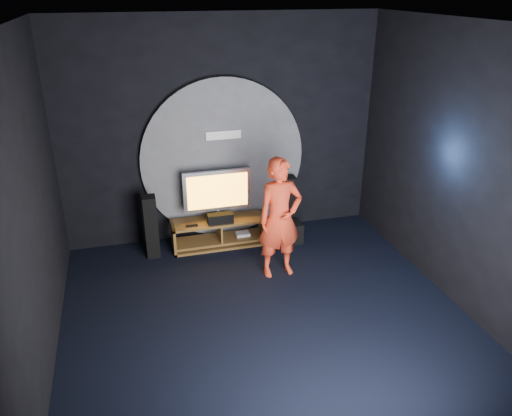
% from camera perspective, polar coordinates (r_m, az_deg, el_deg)
% --- Properties ---
extents(floor, '(5.00, 5.00, 0.00)m').
position_cam_1_polar(floor, '(6.45, 1.17, -12.46)').
color(floor, black).
rests_on(floor, ground).
extents(back_wall, '(5.00, 0.04, 3.50)m').
position_cam_1_polar(back_wall, '(7.88, -3.92, 8.75)').
color(back_wall, black).
rests_on(back_wall, ground).
extents(front_wall, '(5.00, 0.04, 3.50)m').
position_cam_1_polar(front_wall, '(3.55, 13.17, -12.87)').
color(front_wall, black).
rests_on(front_wall, ground).
extents(left_wall, '(0.04, 5.00, 3.50)m').
position_cam_1_polar(left_wall, '(5.47, -24.67, -0.73)').
color(left_wall, black).
rests_on(left_wall, ground).
extents(right_wall, '(0.04, 5.00, 3.50)m').
position_cam_1_polar(right_wall, '(6.69, 22.36, 4.08)').
color(right_wall, black).
rests_on(right_wall, ground).
extents(ceiling, '(5.00, 5.00, 0.01)m').
position_cam_1_polar(ceiling, '(5.17, 1.52, 20.39)').
color(ceiling, black).
rests_on(ceiling, back_wall).
extents(wall_disc_panel, '(2.60, 0.11, 2.60)m').
position_cam_1_polar(wall_disc_panel, '(7.96, -3.75, 5.53)').
color(wall_disc_panel, '#515156').
rests_on(wall_disc_panel, ground).
extents(media_console, '(1.51, 0.45, 0.45)m').
position_cam_1_polar(media_console, '(8.00, -4.14, -2.99)').
color(media_console, brown).
rests_on(media_console, ground).
extents(tv, '(1.07, 0.22, 0.80)m').
position_cam_1_polar(tv, '(7.77, -4.44, 1.77)').
color(tv, '#A4A4AB').
rests_on(tv, media_console).
extents(center_speaker, '(0.40, 0.15, 0.15)m').
position_cam_1_polar(center_speaker, '(7.75, -4.09, -1.20)').
color(center_speaker, black).
rests_on(center_speaker, media_console).
extents(remote, '(0.18, 0.05, 0.02)m').
position_cam_1_polar(remote, '(7.71, -7.32, -2.02)').
color(remote, black).
rests_on(remote, media_console).
extents(tower_speaker_left, '(0.20, 0.22, 0.99)m').
position_cam_1_polar(tower_speaker_left, '(7.71, -11.90, -2.10)').
color(tower_speaker_left, black).
rests_on(tower_speaker_left, ground).
extents(tower_speaker_right, '(0.20, 0.22, 0.99)m').
position_cam_1_polar(tower_speaker_right, '(8.30, 3.75, 0.38)').
color(tower_speaker_right, black).
rests_on(tower_speaker_right, ground).
extents(subwoofer, '(0.30, 0.30, 0.34)m').
position_cam_1_polar(subwoofer, '(8.12, 4.11, -2.76)').
color(subwoofer, black).
rests_on(subwoofer, ground).
extents(player, '(0.67, 0.46, 1.75)m').
position_cam_1_polar(player, '(6.94, 2.75, -1.18)').
color(player, red).
rests_on(player, ground).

